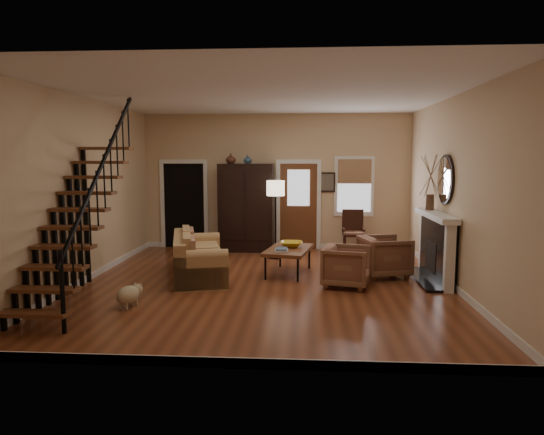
# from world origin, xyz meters

# --- Properties ---
(room) EXTENTS (7.00, 7.33, 3.30)m
(room) POSITION_xyz_m (-0.41, 1.76, 1.51)
(room) COLOR brown
(room) RESTS_ON ground
(staircase) EXTENTS (0.94, 2.80, 3.20)m
(staircase) POSITION_xyz_m (-2.78, -1.30, 1.60)
(staircase) COLOR brown
(staircase) RESTS_ON ground
(fireplace) EXTENTS (0.33, 1.95, 2.30)m
(fireplace) POSITION_xyz_m (3.13, 0.50, 0.74)
(fireplace) COLOR black
(fireplace) RESTS_ON ground
(armoire) EXTENTS (1.30, 0.60, 2.10)m
(armoire) POSITION_xyz_m (-0.70, 3.15, 1.05)
(armoire) COLOR black
(armoire) RESTS_ON ground
(vase_a) EXTENTS (0.24, 0.24, 0.25)m
(vase_a) POSITION_xyz_m (-1.05, 3.05, 2.22)
(vase_a) COLOR #4C2619
(vase_a) RESTS_ON armoire
(vase_b) EXTENTS (0.20, 0.20, 0.21)m
(vase_b) POSITION_xyz_m (-0.65, 3.05, 2.21)
(vase_b) COLOR #334C60
(vase_b) RESTS_ON armoire
(sofa) EXTENTS (1.41, 2.28, 0.79)m
(sofa) POSITION_xyz_m (-1.29, 0.48, 0.40)
(sofa) COLOR tan
(sofa) RESTS_ON ground
(coffee_table) EXTENTS (1.00, 1.43, 0.50)m
(coffee_table) POSITION_xyz_m (0.39, 0.82, 0.25)
(coffee_table) COLOR brown
(coffee_table) RESTS_ON ground
(bowl) EXTENTS (0.45, 0.45, 0.11)m
(bowl) POSITION_xyz_m (0.44, 0.97, 0.56)
(bowl) COLOR gold
(bowl) RESTS_ON coffee_table
(books) EXTENTS (0.24, 0.33, 0.06)m
(books) POSITION_xyz_m (0.27, 0.52, 0.53)
(books) COLOR beige
(books) RESTS_ON coffee_table
(armchair_left) EXTENTS (0.94, 0.92, 0.72)m
(armchair_left) POSITION_xyz_m (1.43, -0.05, 0.36)
(armchair_left) COLOR brown
(armchair_left) RESTS_ON ground
(armchair_right) EXTENTS (1.02, 1.01, 0.77)m
(armchair_right) POSITION_xyz_m (2.21, 0.72, 0.39)
(armchair_right) COLOR brown
(armchair_right) RESTS_ON ground
(floor_lamp) EXTENTS (0.53, 0.53, 1.74)m
(floor_lamp) POSITION_xyz_m (0.06, 2.28, 0.87)
(floor_lamp) COLOR black
(floor_lamp) RESTS_ON ground
(side_chair) EXTENTS (0.54, 0.54, 1.02)m
(side_chair) POSITION_xyz_m (1.85, 2.95, 0.51)
(side_chair) COLOR black
(side_chair) RESTS_ON ground
(dog) EXTENTS (0.41, 0.53, 0.34)m
(dog) POSITION_xyz_m (-1.95, -1.48, 0.17)
(dog) COLOR #C7B287
(dog) RESTS_ON ground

